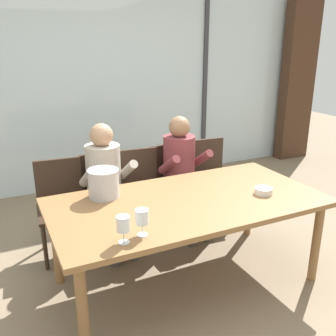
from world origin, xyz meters
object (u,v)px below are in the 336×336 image
object	(u,v)px
chair_near_window_right	(209,174)
wine_glass_by_left_taster	(142,218)
chair_near_curtain	(61,200)
person_maroon_top	(183,168)
wine_glass_near_bucket	(123,225)
chair_center	(140,187)
chair_right_of_center	(173,180)
chair_left_of_center	(106,191)
dining_table	(188,208)
ice_bucket_primary	(104,183)
person_beige_jumper	(107,180)
tasting_bowl	(263,191)

from	to	relation	value
chair_near_window_right	wine_glass_by_left_taster	world-z (taller)	wine_glass_by_left_taster
chair_near_curtain	person_maroon_top	xyz separation A→B (m)	(1.19, -0.12, 0.17)
person_maroon_top	wine_glass_near_bucket	world-z (taller)	person_maroon_top
chair_center	chair_right_of_center	size ratio (longest dim) A/B	1.00
chair_right_of_center	chair_near_window_right	bearing A→B (deg)	-7.73
chair_center	chair_near_window_right	bearing A→B (deg)	7.62
chair_left_of_center	chair_near_window_right	distance (m)	1.17
chair_center	dining_table	bearing A→B (deg)	-83.54
dining_table	chair_near_window_right	xyz separation A→B (m)	(0.80, 0.97, -0.15)
chair_near_window_right	wine_glass_by_left_taster	size ratio (longest dim) A/B	5.00
chair_left_of_center	chair_right_of_center	xyz separation A→B (m)	(0.73, 0.00, 0.00)
ice_bucket_primary	chair_center	bearing A→B (deg)	48.21
wine_glass_near_bucket	chair_left_of_center	bearing A→B (deg)	77.99
person_beige_jumper	wine_glass_near_bucket	distance (m)	1.25
chair_near_window_right	chair_right_of_center	bearing A→B (deg)	-175.67
chair_center	chair_right_of_center	world-z (taller)	same
dining_table	ice_bucket_primary	bearing A→B (deg)	149.28
dining_table	person_maroon_top	distance (m)	0.90
person_maroon_top	ice_bucket_primary	size ratio (longest dim) A/B	4.83
chair_left_of_center	person_beige_jumper	bearing A→B (deg)	-105.77
chair_near_curtain	chair_near_window_right	bearing A→B (deg)	6.13
chair_center	chair_left_of_center	bearing A→B (deg)	178.04
chair_center	person_maroon_top	size ratio (longest dim) A/B	0.73
chair_center	wine_glass_near_bucket	world-z (taller)	wine_glass_near_bucket
chair_left_of_center	tasting_bowl	bearing A→B (deg)	-54.81
chair_near_curtain	wine_glass_near_bucket	world-z (taller)	wine_glass_near_bucket
chair_center	wine_glass_near_bucket	bearing A→B (deg)	-110.69
chair_near_window_right	ice_bucket_primary	size ratio (longest dim) A/B	3.53
ice_bucket_primary	wine_glass_by_left_taster	bearing A→B (deg)	-87.00
tasting_bowl	wine_glass_near_bucket	world-z (taller)	wine_glass_near_bucket
chair_right_of_center	chair_near_window_right	xyz separation A→B (m)	(0.44, 0.00, 0.00)
chair_center	tasting_bowl	size ratio (longest dim) A/B	6.15
chair_right_of_center	wine_glass_by_left_taster	size ratio (longest dim) A/B	5.00
chair_left_of_center	ice_bucket_primary	distance (m)	0.74
chair_left_of_center	ice_bucket_primary	xyz separation A→B (m)	(-0.19, -0.63, 0.34)
chair_left_of_center	ice_bucket_primary	world-z (taller)	ice_bucket_primary
dining_table	chair_center	world-z (taller)	chair_center
chair_center	person_maroon_top	distance (m)	0.47
tasting_bowl	wine_glass_near_bucket	bearing A→B (deg)	-169.06
chair_near_window_right	person_beige_jumper	xyz separation A→B (m)	(-1.20, -0.16, 0.17)
chair_left_of_center	chair_right_of_center	world-z (taller)	same
chair_left_of_center	chair_near_curtain	bearing A→B (deg)	179.54
chair_near_curtain	chair_right_of_center	size ratio (longest dim) A/B	1.00
wine_glass_near_bucket	chair_center	bearing A→B (deg)	64.68
person_maroon_top	dining_table	bearing A→B (deg)	-120.39
chair_center	person_beige_jumper	distance (m)	0.42
tasting_bowl	wine_glass_by_left_taster	xyz separation A→B (m)	(-1.12, -0.21, 0.09)
dining_table	wine_glass_near_bucket	size ratio (longest dim) A/B	12.04
wine_glass_near_bucket	chair_near_window_right	bearing A→B (deg)	43.24
person_beige_jumper	person_maroon_top	size ratio (longest dim) A/B	1.00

